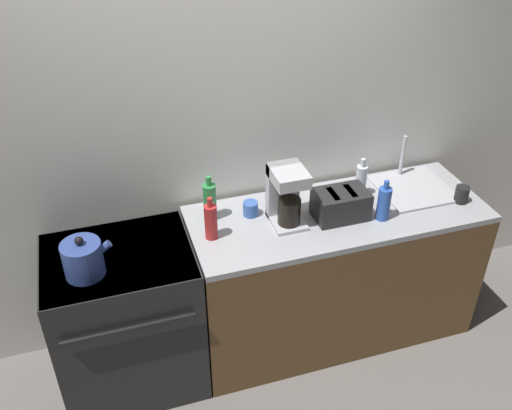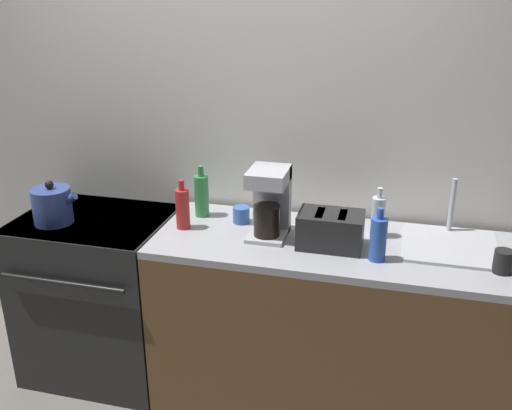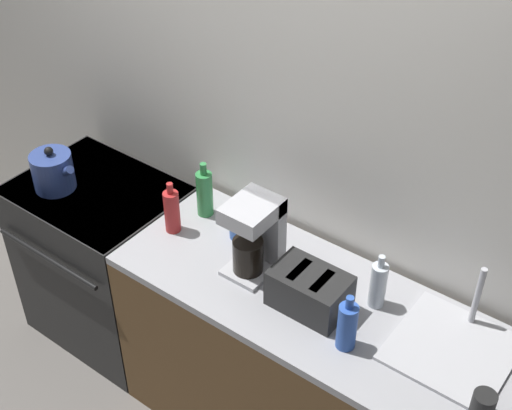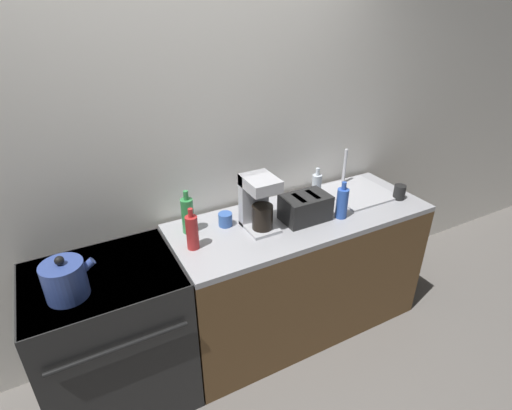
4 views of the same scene
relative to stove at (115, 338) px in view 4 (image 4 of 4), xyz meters
The scene contains 14 objects.
ground_plane 0.86m from the stove, 25.43° to the right, with size 12.00×12.00×0.00m, color slate.
wall_back 1.12m from the stove, 31.74° to the left, with size 8.00×0.05×2.60m.
stove is the anchor object (origin of this frame).
counter_block 1.26m from the stove, ahead, with size 1.72×0.65×0.92m.
kettle 0.57m from the stove, 147.76° to the right, with size 0.25×0.20×0.23m.
toaster 1.35m from the stove, ahead, with size 0.30×0.20×0.16m.
coffee_maker 1.13m from the stove, ahead, with size 0.18×0.23×0.34m.
sink_tray 1.85m from the stove, ahead, with size 0.42×0.42×0.28m.
bottle_clear 1.56m from the stove, ahead, with size 0.07×0.07×0.25m.
bottle_red 0.75m from the stove, ahead, with size 0.07×0.07×0.25m.
bottle_blue 1.57m from the stove, ahead, with size 0.07×0.07×0.25m.
bottle_green 0.80m from the stove, 18.19° to the left, with size 0.07×0.07×0.27m.
cup_black 2.05m from the stove, ahead, with size 0.08×0.08×0.10m.
cup_blue 0.92m from the stove, 10.41° to the left, with size 0.09×0.09×0.08m.
Camera 4 is at (-0.72, -1.51, 2.20)m, focal length 28.00 mm.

